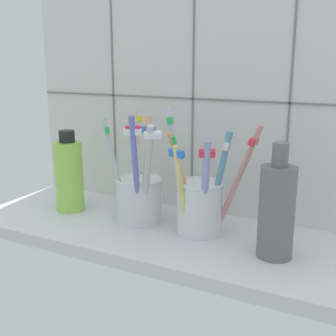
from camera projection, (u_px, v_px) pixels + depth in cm
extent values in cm
cube|color=silver|center=(163.00, 236.00, 67.81)|extent=(64.00, 22.00, 2.00)
cube|color=silver|center=(196.00, 92.00, 72.86)|extent=(64.00, 2.00, 45.00)
cube|color=gray|center=(113.00, 90.00, 79.03)|extent=(0.30, 0.20, 45.00)
cube|color=gray|center=(193.00, 93.00, 71.91)|extent=(0.30, 0.20, 45.00)
cube|color=gray|center=(290.00, 96.00, 64.79)|extent=(0.30, 0.20, 45.00)
cube|color=gray|center=(193.00, 99.00, 72.16)|extent=(64.00, 0.20, 0.30)
cylinder|color=silver|center=(139.00, 200.00, 70.69)|extent=(7.45, 7.45, 7.06)
torus|color=silver|center=(138.00, 179.00, 69.82)|extent=(7.58, 7.58, 0.50)
cylinder|color=#EBB786|center=(148.00, 165.00, 72.60)|extent=(1.97, 3.24, 16.54)
cube|color=blue|center=(148.00, 130.00, 71.83)|extent=(2.50, 1.60, 1.20)
cylinder|color=silver|center=(116.00, 171.00, 67.99)|extent=(3.52, 3.46, 17.08)
cube|color=green|center=(106.00, 130.00, 66.00)|extent=(1.96, 1.97, 1.11)
cylinder|color=silver|center=(138.00, 163.00, 72.55)|extent=(4.41, 4.82, 17.25)
cube|color=yellow|center=(135.00, 119.00, 72.61)|extent=(2.52, 2.39, 1.03)
cylinder|color=pink|center=(136.00, 172.00, 66.13)|extent=(3.04, 5.65, 17.69)
cube|color=#E5333F|center=(133.00, 129.00, 62.54)|extent=(2.40, 1.70, 1.05)
cylinder|color=#696DC5|center=(136.00, 173.00, 65.38)|extent=(2.35, 4.86, 17.85)
cube|color=white|center=(133.00, 132.00, 62.44)|extent=(2.72, 1.57, 1.00)
cylinder|color=beige|center=(146.00, 177.00, 65.50)|extent=(5.72, 5.99, 16.82)
cube|color=white|center=(150.00, 135.00, 61.49)|extent=(2.52, 2.47, 1.14)
cylinder|color=silver|center=(199.00, 208.00, 65.79)|extent=(7.02, 7.02, 7.76)
torus|color=silver|center=(200.00, 184.00, 64.83)|extent=(7.17, 7.17, 0.50)
cylinder|color=#F2A660|center=(183.00, 182.00, 64.77)|extent=(4.53, 3.45, 15.39)
cube|color=green|center=(172.00, 140.00, 62.98)|extent=(1.97, 2.31, 1.20)
cylinder|color=#5B9AB5|center=(218.00, 182.00, 64.29)|extent=(4.06, 2.01, 15.58)
cube|color=white|center=(226.00, 146.00, 62.72)|extent=(1.45, 2.05, 1.20)
cylinder|color=silver|center=(178.00, 169.00, 65.38)|extent=(4.15, 2.46, 18.77)
cube|color=green|center=(170.00, 120.00, 63.66)|extent=(1.62, 2.10, 1.18)
cylinder|color=tan|center=(237.00, 181.00, 62.65)|extent=(7.01, 1.17, 16.97)
cube|color=#E5333F|center=(253.00, 141.00, 60.11)|extent=(1.17, 2.18, 1.14)
cylinder|color=#9396CE|center=(205.00, 189.00, 61.77)|extent=(3.64, 5.40, 15.29)
cube|color=#E5333F|center=(207.00, 153.00, 58.83)|extent=(2.46, 2.04, 1.16)
cylinder|color=#E3D27A|center=(181.00, 192.00, 62.46)|extent=(1.78, 3.50, 13.97)
cube|color=blue|center=(177.00, 153.00, 60.31)|extent=(2.72, 1.54, 1.16)
cylinder|color=slate|center=(276.00, 212.00, 57.03)|extent=(4.77, 4.77, 12.51)
cylinder|color=slate|center=(280.00, 155.00, 55.11)|extent=(2.11, 2.11, 3.14)
cylinder|color=#9DDA52|center=(69.00, 176.00, 75.19)|extent=(4.91, 4.91, 12.14)
cylinder|color=black|center=(67.00, 136.00, 73.45)|extent=(2.70, 2.70, 2.00)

